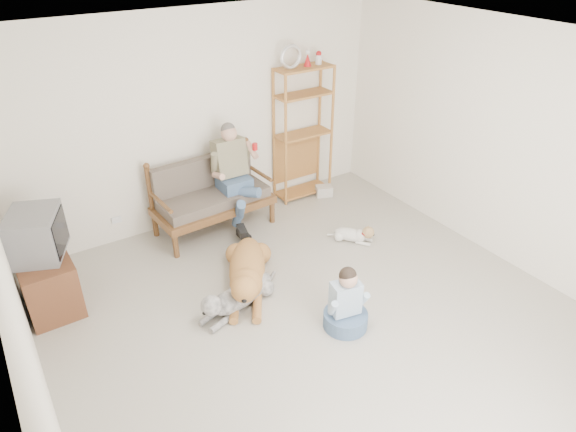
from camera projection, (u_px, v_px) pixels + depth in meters
floor at (328, 329)px, 5.12m from camera, size 5.50×5.50×0.00m
ceiling at (342, 51)px, 3.76m from camera, size 5.50×5.50×0.00m
wall_back at (201, 120)px, 6.44m from camera, size 5.00×0.00×5.00m
wall_left at (21, 316)px, 3.27m from camera, size 0.00×5.50×5.50m
wall_right at (516, 150)px, 5.61m from camera, size 0.00×5.50×5.50m
loveseat at (211, 194)px, 6.58m from camera, size 1.54×0.79×0.95m
man at (237, 185)px, 6.46m from camera, size 0.53×0.75×1.22m
etagere at (303, 132)px, 7.15m from camera, size 0.83×0.36×2.18m
book_stack at (324, 191)px, 7.55m from camera, size 0.28×0.24×0.15m
tv_stand at (46, 280)px, 5.32m from camera, size 0.51×0.91×0.60m
crt_tv at (36, 234)px, 5.07m from camera, size 0.64×0.70×0.48m
wall_outlet at (116, 220)px, 6.37m from camera, size 0.12×0.02×0.08m
golden_retriever at (247, 273)px, 5.60m from camera, size 0.93×1.45×0.49m
shaggy_dog at (236, 297)px, 5.33m from camera, size 1.14×0.52×0.35m
terrier at (355, 234)px, 6.46m from camera, size 0.44×0.52×0.24m
child at (346, 306)px, 5.03m from camera, size 0.45×0.45×0.70m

